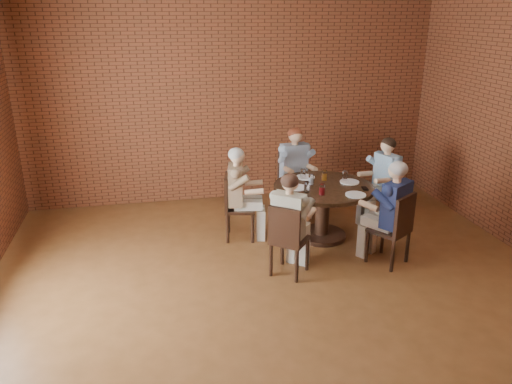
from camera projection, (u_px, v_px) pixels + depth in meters
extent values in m
plane|color=brown|center=(291.00, 311.00, 5.18)|extent=(7.00, 7.00, 0.00)
plane|color=brown|center=(233.00, 94.00, 7.82)|extent=(7.00, 0.00, 7.00)
cylinder|color=#331B11|center=(321.00, 235.00, 6.86)|extent=(0.66, 0.66, 0.06)
cylinder|color=#331B11|center=(322.00, 213.00, 6.75)|extent=(0.19, 0.19, 0.64)
cylinder|color=#382214|center=(324.00, 187.00, 6.62)|extent=(1.33, 1.33, 0.05)
cube|color=#331B11|center=(382.00, 195.00, 7.21)|extent=(0.49, 0.49, 0.04)
cube|color=#331B11|center=(392.00, 177.00, 7.20)|extent=(0.15, 0.39, 0.45)
cylinder|color=#331B11|center=(364.00, 208.00, 7.34)|extent=(0.04, 0.04, 0.41)
cylinder|color=#331B11|center=(380.00, 215.00, 7.07)|extent=(0.04, 0.04, 0.41)
cylinder|color=#331B11|center=(381.00, 204.00, 7.50)|extent=(0.04, 0.04, 0.41)
cylinder|color=#331B11|center=(397.00, 211.00, 7.22)|extent=(0.04, 0.04, 0.41)
cube|color=#331B11|center=(295.00, 185.00, 7.60)|extent=(0.46, 0.46, 0.04)
cube|color=#331B11|center=(291.00, 166.00, 7.68)|extent=(0.42, 0.08, 0.47)
cylinder|color=#331B11|center=(288.00, 204.00, 7.47)|extent=(0.04, 0.04, 0.41)
cylinder|color=#331B11|center=(310.00, 202.00, 7.58)|extent=(0.04, 0.04, 0.41)
cylinder|color=#331B11|center=(280.00, 196.00, 7.79)|extent=(0.04, 0.04, 0.41)
cylinder|color=#331B11|center=(300.00, 194.00, 7.89)|extent=(0.04, 0.04, 0.41)
cube|color=#331B11|center=(240.00, 208.00, 6.71)|extent=(0.46, 0.46, 0.04)
cube|color=#331B11|center=(227.00, 191.00, 6.63)|extent=(0.12, 0.39, 0.45)
cylinder|color=#331B11|center=(253.00, 229.00, 6.63)|extent=(0.04, 0.04, 0.41)
cylinder|color=#331B11|center=(252.00, 219.00, 6.95)|extent=(0.04, 0.04, 0.41)
cylinder|color=#331B11|center=(227.00, 229.00, 6.63)|extent=(0.04, 0.04, 0.41)
cylinder|color=#331B11|center=(228.00, 219.00, 6.94)|extent=(0.04, 0.04, 0.41)
cube|color=#331B11|center=(290.00, 240.00, 5.79)|extent=(0.54, 0.54, 0.04)
cube|color=#331B11|center=(284.00, 226.00, 5.56)|extent=(0.32, 0.27, 0.44)
cylinder|color=#331B11|center=(307.00, 254.00, 5.93)|extent=(0.04, 0.04, 0.41)
cylinder|color=#331B11|center=(282.00, 249.00, 6.07)|extent=(0.04, 0.04, 0.41)
cylinder|color=#331B11|center=(297.00, 266.00, 5.66)|extent=(0.04, 0.04, 0.41)
cylinder|color=#331B11|center=(271.00, 260.00, 5.80)|extent=(0.04, 0.04, 0.41)
cube|color=#331B11|center=(389.00, 230.00, 6.05)|extent=(0.57, 0.57, 0.04)
cube|color=#331B11|center=(405.00, 215.00, 5.84)|extent=(0.37, 0.26, 0.47)
cylinder|color=#331B11|center=(382.00, 238.00, 6.36)|extent=(0.04, 0.04, 0.41)
cylinder|color=#331B11|center=(367.00, 247.00, 6.13)|extent=(0.04, 0.04, 0.41)
cylinder|color=#331B11|center=(407.00, 247.00, 6.13)|extent=(0.04, 0.04, 0.41)
cylinder|color=#331B11|center=(392.00, 256.00, 5.90)|extent=(0.04, 0.04, 0.41)
cylinder|color=white|center=(349.00, 182.00, 6.74)|extent=(0.26, 0.26, 0.01)
cylinder|color=white|center=(305.00, 177.00, 6.93)|extent=(0.26, 0.26, 0.01)
cylinder|color=white|center=(297.00, 187.00, 6.53)|extent=(0.26, 0.26, 0.01)
cylinder|color=white|center=(356.00, 195.00, 6.27)|extent=(0.26, 0.26, 0.01)
cylinder|color=white|center=(345.00, 176.00, 6.77)|extent=(0.07, 0.07, 0.14)
cylinder|color=white|center=(324.00, 175.00, 6.80)|extent=(0.07, 0.07, 0.14)
cylinder|color=white|center=(303.00, 174.00, 6.86)|extent=(0.07, 0.07, 0.14)
cylinder|color=white|center=(311.00, 179.00, 6.64)|extent=(0.07, 0.07, 0.14)
cylinder|color=white|center=(307.00, 187.00, 6.35)|extent=(0.07, 0.07, 0.14)
cylinder|color=white|center=(322.00, 189.00, 6.27)|extent=(0.07, 0.07, 0.14)
cube|color=black|center=(365.00, 188.00, 6.50)|extent=(0.10, 0.15, 0.01)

